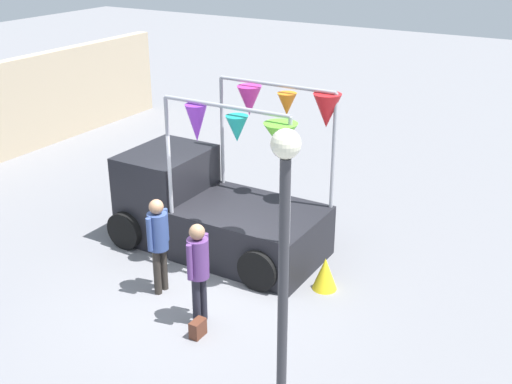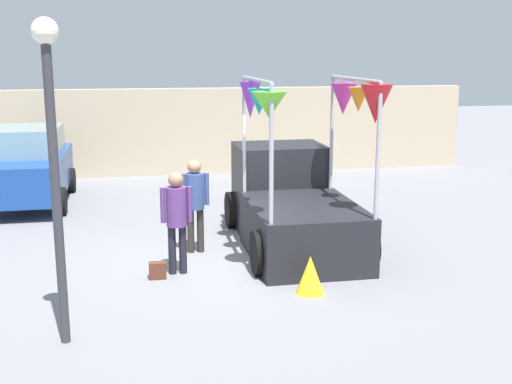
{
  "view_description": "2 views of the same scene",
  "coord_description": "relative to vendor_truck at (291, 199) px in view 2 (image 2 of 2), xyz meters",
  "views": [
    {
      "loc": [
        -7.84,
        -5.77,
        5.99
      ],
      "look_at": [
        1.12,
        -0.47,
        1.59
      ],
      "focal_mm": 45.0,
      "sensor_mm": 36.0,
      "label": 1
    },
    {
      "loc": [
        -1.4,
        -10.9,
        3.67
      ],
      "look_at": [
        0.6,
        -0.49,
        1.35
      ],
      "focal_mm": 45.0,
      "sensor_mm": 36.0,
      "label": 2
    }
  ],
  "objects": [
    {
      "name": "person_customer",
      "position": [
        -2.3,
        -1.4,
        0.18
      ],
      "size": [
        0.53,
        0.34,
        1.74
      ],
      "color": "black",
      "rests_on": "ground"
    },
    {
      "name": "person_vendor",
      "position": [
        -1.89,
        -0.27,
        0.18
      ],
      "size": [
        0.53,
        0.34,
        1.75
      ],
      "color": "#2D2823",
      "rests_on": "ground"
    },
    {
      "name": "folded_kite_bundle_sunflower",
      "position": [
        -0.36,
        -2.7,
        -0.58
      ],
      "size": [
        0.58,
        0.58,
        0.6
      ],
      "primitive_type": "cone",
      "rotation": [
        0.0,
        0.0,
        1.99
      ],
      "color": "yellow",
      "rests_on": "ground"
    },
    {
      "name": "brick_boundary_wall",
      "position": [
        -1.56,
        7.69,
        0.42
      ],
      "size": [
        18.0,
        0.36,
        2.6
      ],
      "primitive_type": "cube",
      "color": "tan",
      "rests_on": "ground"
    },
    {
      "name": "handbag",
      "position": [
        -2.65,
        -1.6,
        -0.74
      ],
      "size": [
        0.28,
        0.16,
        0.28
      ],
      "primitive_type": "cube",
      "color": "#592D1E",
      "rests_on": "ground"
    },
    {
      "name": "ground_plane",
      "position": [
        -1.56,
        -0.87,
        -0.88
      ],
      "size": [
        60.0,
        60.0,
        0.0
      ],
      "primitive_type": "plane",
      "color": "slate"
    },
    {
      "name": "street_lamp",
      "position": [
        -3.92,
        -3.76,
        1.76
      ],
      "size": [
        0.32,
        0.32,
        4.07
      ],
      "color": "#333338",
      "rests_on": "ground"
    },
    {
      "name": "parked_car",
      "position": [
        -5.47,
        4.4,
        0.06
      ],
      "size": [
        1.88,
        4.0,
        1.88
      ],
      "color": "navy",
      "rests_on": "ground"
    },
    {
      "name": "vendor_truck",
      "position": [
        0.0,
        0.0,
        0.0
      ],
      "size": [
        2.45,
        4.14,
        3.24
      ],
      "color": "black",
      "rests_on": "ground"
    }
  ]
}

